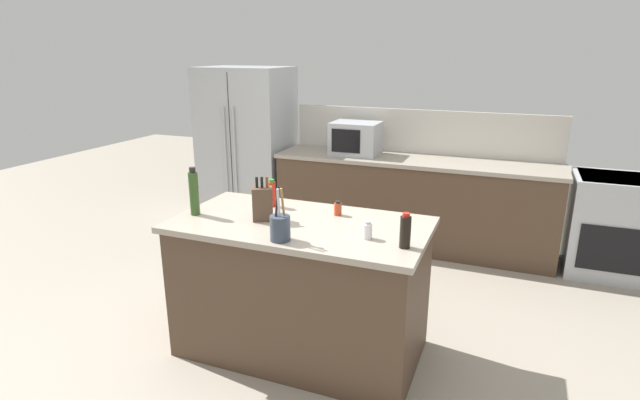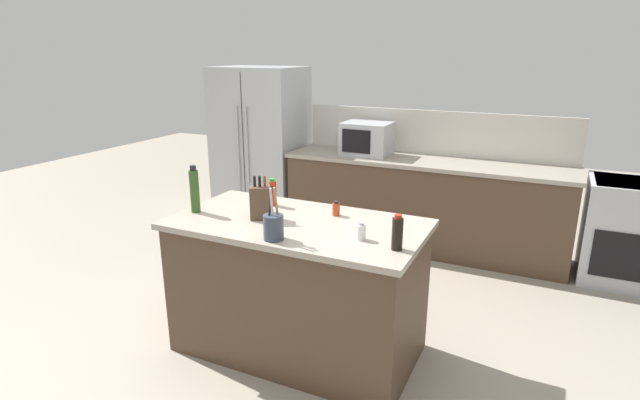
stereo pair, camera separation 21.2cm
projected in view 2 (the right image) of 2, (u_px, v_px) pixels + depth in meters
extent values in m
plane|color=gray|center=(299.00, 347.00, 3.51)|extent=(14.00, 14.00, 0.00)
cube|color=#4C3828|center=(423.00, 206.00, 5.16)|extent=(2.83, 0.62, 0.90)
cube|color=#9E9384|center=(425.00, 162.00, 5.02)|extent=(2.87, 0.66, 0.04)
cube|color=beige|center=(434.00, 133.00, 5.22)|extent=(2.83, 0.03, 0.46)
cube|color=#4C3828|center=(298.00, 290.00, 3.38)|extent=(1.59, 0.82, 0.90)
cube|color=#9E9384|center=(297.00, 224.00, 3.24)|extent=(1.65, 0.88, 0.04)
cube|color=#ADB2B7|center=(261.00, 146.00, 5.87)|extent=(0.99, 0.72, 1.82)
cube|color=#2D2D2D|center=(244.00, 152.00, 5.56)|extent=(0.01, 0.00, 1.73)
cylinder|color=#ADB2B7|center=(238.00, 152.00, 5.57)|extent=(0.02, 0.02, 1.00)
cylinder|color=#ADB2B7|center=(247.00, 153.00, 5.52)|extent=(0.02, 0.02, 1.00)
cube|color=#ADB2B7|center=(630.00, 233.00, 4.40)|extent=(0.76, 0.64, 0.92)
cube|color=black|center=(632.00, 258.00, 4.15)|extent=(0.61, 0.01, 0.41)
cube|color=black|center=(640.00, 183.00, 4.26)|extent=(0.68, 0.58, 0.02)
cube|color=#ADB2B7|center=(367.00, 139.00, 5.23)|extent=(0.49, 0.38, 0.34)
cube|color=black|center=(356.00, 141.00, 5.08)|extent=(0.31, 0.01, 0.24)
cube|color=#4C3828|center=(260.00, 203.00, 3.26)|extent=(0.16, 0.15, 0.22)
cylinder|color=black|center=(255.00, 181.00, 3.22)|extent=(0.02, 0.02, 0.07)
cylinder|color=black|center=(260.00, 181.00, 3.22)|extent=(0.02, 0.02, 0.07)
cylinder|color=brown|center=(265.00, 181.00, 3.22)|extent=(0.02, 0.02, 0.07)
cylinder|color=#333D4C|center=(273.00, 227.00, 2.92)|extent=(0.12, 0.12, 0.15)
cylinder|color=olive|center=(276.00, 202.00, 2.87)|extent=(0.01, 0.05, 0.18)
cylinder|color=black|center=(270.00, 201.00, 2.88)|extent=(0.01, 0.05, 0.18)
cylinder|color=#B2B2B7|center=(272.00, 203.00, 2.86)|extent=(0.01, 0.03, 0.18)
cylinder|color=red|center=(273.00, 193.00, 3.55)|extent=(0.05, 0.05, 0.18)
cylinder|color=green|center=(272.00, 180.00, 3.52)|extent=(0.04, 0.04, 0.02)
cylinder|color=#2D4C1E|center=(195.00, 191.00, 3.39)|extent=(0.06, 0.06, 0.29)
cylinder|color=black|center=(193.00, 168.00, 3.34)|extent=(0.04, 0.04, 0.04)
cylinder|color=black|center=(397.00, 234.00, 2.76)|extent=(0.06, 0.06, 0.18)
cylinder|color=#B22319|center=(398.00, 217.00, 2.73)|extent=(0.04, 0.04, 0.02)
cylinder|color=#B73D1E|center=(336.00, 209.00, 3.34)|extent=(0.05, 0.05, 0.08)
cylinder|color=black|center=(336.00, 202.00, 3.33)|extent=(0.03, 0.03, 0.02)
cylinder|color=silver|center=(361.00, 232.00, 2.92)|extent=(0.06, 0.06, 0.09)
cylinder|color=#B2B2B7|center=(361.00, 224.00, 2.90)|extent=(0.04, 0.04, 0.02)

